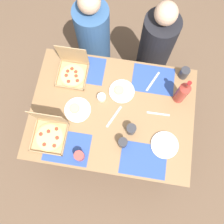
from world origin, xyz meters
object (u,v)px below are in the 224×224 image
object	(u,v)px
cup_clear_right	(131,129)
diner_right_seat	(154,51)
cup_spare	(123,143)
diner_left_seat	(94,42)
pizza_box_edge_far	(50,133)
cup_dark	(184,73)
plate_near_right	(121,91)
condiment_bowl	(102,97)
plate_far_left	(164,145)
pizza_box_corner_right	(73,71)
plate_middle	(77,110)
soda_bottle	(182,92)
cup_clear_left	(79,156)

from	to	relation	value
cup_clear_right	diner_right_seat	size ratio (longest dim) A/B	0.08
cup_spare	diner_left_seat	bearing A→B (deg)	113.12
pizza_box_edge_far	cup_dark	bearing A→B (deg)	34.27
plate_near_right	condiment_bowl	xyz separation A→B (m)	(-0.16, -0.08, 0.01)
pizza_box_edge_far	plate_far_left	world-z (taller)	pizza_box_edge_far
pizza_box_corner_right	plate_middle	distance (m)	0.34
plate_far_left	cup_clear_right	size ratio (longest dim) A/B	2.30
pizza_box_edge_far	condiment_bowl	xyz separation A→B (m)	(0.35, 0.37, -0.03)
diner_right_seat	cup_dark	bearing A→B (deg)	-53.51
pizza_box_edge_far	soda_bottle	world-z (taller)	soda_bottle
diner_left_seat	cup_spare	bearing A→B (deg)	-66.88
plate_near_right	cup_dark	distance (m)	0.55
pizza_box_edge_far	diner_right_seat	distance (m)	1.30
soda_bottle	cup_spare	xyz separation A→B (m)	(-0.41, -0.46, -0.08)
cup_spare	condiment_bowl	bearing A→B (deg)	122.96
pizza_box_corner_right	plate_middle	size ratio (longest dim) A/B	1.32
condiment_bowl	diner_right_seat	distance (m)	0.80
pizza_box_edge_far	cup_clear_left	bearing A→B (deg)	-27.27
plate_middle	diner_right_seat	xyz separation A→B (m)	(0.59, 0.79, -0.23)
plate_far_left	plate_middle	distance (m)	0.76
plate_near_right	plate_far_left	size ratio (longest dim) A/B	0.98
plate_near_right	diner_right_seat	xyz separation A→B (m)	(0.25, 0.57, -0.23)
plate_far_left	cup_spare	distance (m)	0.34
plate_near_right	cup_spare	bearing A→B (deg)	-80.42
soda_bottle	cup_clear_left	bearing A→B (deg)	-139.65
cup_dark	condiment_bowl	world-z (taller)	cup_dark
plate_near_right	plate_far_left	distance (m)	0.57
plate_middle	condiment_bowl	xyz separation A→B (m)	(0.18, 0.14, 0.01)
pizza_box_corner_right	soda_bottle	distance (m)	0.93
plate_middle	plate_near_right	bearing A→B (deg)	33.23
plate_near_right	condiment_bowl	distance (m)	0.18
soda_bottle	cup_clear_right	size ratio (longest dim) A/B	3.38
plate_near_right	cup_clear_right	size ratio (longest dim) A/B	2.25
soda_bottle	condiment_bowl	distance (m)	0.65
condiment_bowl	soda_bottle	bearing A→B (deg)	9.16
plate_far_left	condiment_bowl	bearing A→B (deg)	150.86
plate_middle	diner_right_seat	bearing A→B (deg)	53.07
cup_clear_left	cup_spare	bearing A→B (deg)	26.05
cup_dark	diner_left_seat	xyz separation A→B (m)	(-0.86, 0.33, -0.26)
pizza_box_edge_far	soda_bottle	bearing A→B (deg)	25.61
cup_spare	cup_clear_left	size ratio (longest dim) A/B	1.08
pizza_box_corner_right	condiment_bowl	size ratio (longest dim) A/B	3.97
cup_clear_left	diner_right_seat	bearing A→B (deg)	66.92
plate_near_right	condiment_bowl	size ratio (longest dim) A/B	2.97
plate_middle	soda_bottle	size ratio (longest dim) A/B	0.68
cup_clear_left	cup_dark	distance (m)	1.11
plate_far_left	diner_left_seat	xyz separation A→B (m)	(-0.76, 0.96, -0.22)
cup_dark	condiment_bowl	distance (m)	0.73
cup_clear_right	condiment_bowl	bearing A→B (deg)	139.56
pizza_box_corner_right	plate_middle	xyz separation A→B (m)	(0.10, -0.32, -0.04)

